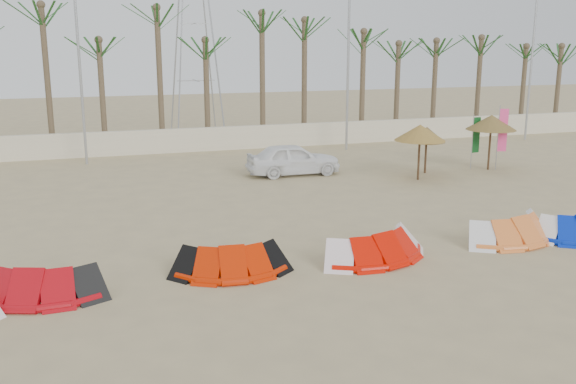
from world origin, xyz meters
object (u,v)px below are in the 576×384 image
object	(u,v)px
kite_red_left	(35,278)
car	(293,159)
kite_red_right	(372,242)
kite_blue	(575,225)
kite_orange	(507,226)
kite_red_mid	(229,256)
parasol_left	(427,135)
parasol_mid	(420,133)
parasol_right	(491,123)

from	to	relation	value
kite_red_left	car	xyz separation A→B (m)	(10.44, 11.53, 0.31)
kite_red_right	kite_blue	size ratio (longest dim) A/B	1.20
kite_red_right	kite_orange	xyz separation A→B (m)	(4.70, 0.24, -0.00)
kite_red_mid	parasol_left	size ratio (longest dim) A/B	1.49
kite_orange	kite_blue	xyz separation A→B (m)	(2.06, -0.60, -0.00)
kite_red_left	parasol_mid	size ratio (longest dim) A/B	1.50
kite_red_mid	kite_red_right	size ratio (longest dim) A/B	0.86
parasol_mid	car	distance (m)	5.78
kite_red_mid	parasol_right	xyz separation A→B (m)	(14.83, 9.65, 1.83)
kite_blue	parasol_right	xyz separation A→B (m)	(3.92, 10.11, 1.84)
kite_orange	car	distance (m)	11.72
kite_orange	parasol_mid	xyz separation A→B (m)	(1.66, 8.52, 1.68)
kite_red_left	parasol_right	distance (m)	22.03
parasol_left	car	distance (m)	6.23
parasol_mid	parasol_right	xyz separation A→B (m)	(4.31, 0.99, 0.15)
parasol_right	car	size ratio (longest dim) A/B	0.61
parasol_right	car	world-z (taller)	parasol_right
parasol_left	car	size ratio (longest dim) A/B	0.51
parasol_right	kite_red_left	bearing A→B (deg)	-153.55
kite_orange	parasol_right	distance (m)	11.38
kite_red_mid	parasol_mid	world-z (taller)	parasol_mid
kite_orange	car	bearing A→B (deg)	106.04
kite_red_left	kite_red_right	distance (m)	8.98
kite_red_mid	parasol_left	world-z (taller)	parasol_left
kite_red_mid	kite_blue	bearing A→B (deg)	-2.44
kite_orange	kite_red_left	bearing A→B (deg)	-178.88
parasol_right	car	bearing A→B (deg)	169.25
kite_red_mid	kite_red_right	world-z (taller)	same
car	kite_red_right	bearing A→B (deg)	173.53
kite_red_right	car	world-z (taller)	car
kite_red_mid	kite_blue	size ratio (longest dim) A/B	1.04
car	parasol_right	bearing A→B (deg)	-99.96
parasol_mid	kite_blue	bearing A→B (deg)	-87.51
kite_blue	car	world-z (taller)	car
parasol_right	car	distance (m)	9.50
car	kite_blue	bearing A→B (deg)	-155.14
kite_blue	kite_red_right	bearing A→B (deg)	176.92
kite_blue	parasol_right	bearing A→B (deg)	68.82
kite_blue	kite_orange	bearing A→B (deg)	163.74
kite_blue	parasol_mid	xyz separation A→B (m)	(-0.40, 9.12, 1.68)
kite_blue	car	xyz separation A→B (m)	(-5.30, 11.86, 0.31)
kite_red_left	kite_blue	bearing A→B (deg)	-1.21
kite_red_mid	kite_blue	distance (m)	10.93
kite_red_mid	parasol_mid	xyz separation A→B (m)	(10.52, 8.65, 1.68)
kite_blue	kite_red_left	bearing A→B (deg)	178.79
kite_red_mid	parasol_right	size ratio (longest dim) A/B	1.24
parasol_right	kite_red_right	bearing A→B (deg)	-137.61
parasol_right	parasol_mid	bearing A→B (deg)	-167.02
kite_red_right	parasol_right	world-z (taller)	parasol_right
parasol_left	kite_red_left	bearing A→B (deg)	-148.63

